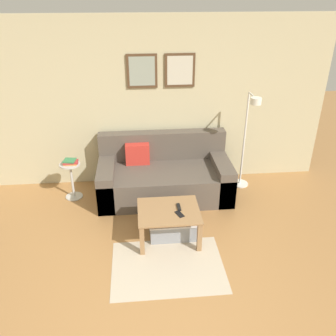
{
  "coord_description": "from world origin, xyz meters",
  "views": [
    {
      "loc": [
        -0.16,
        -2.15,
        2.89
      ],
      "look_at": [
        0.22,
        1.77,
        0.85
      ],
      "focal_mm": 38.0,
      "sensor_mm": 36.0,
      "label": 1
    }
  ],
  "objects_px": {
    "side_table": "(72,178)",
    "coffee_table": "(169,216)",
    "book_stack": "(70,162)",
    "remote_control": "(179,207)",
    "floor_lamp": "(248,138)",
    "couch": "(164,176)",
    "storage_bin": "(173,227)",
    "cell_phone": "(180,214)"
  },
  "relations": [
    {
      "from": "couch",
      "to": "side_table",
      "type": "height_order",
      "value": "couch"
    },
    {
      "from": "side_table",
      "to": "cell_phone",
      "type": "xyz_separation_m",
      "value": [
        1.47,
        -1.21,
        0.08
      ]
    },
    {
      "from": "floor_lamp",
      "to": "cell_phone",
      "type": "xyz_separation_m",
      "value": [
        -1.16,
        -1.21,
        -0.45
      ]
    },
    {
      "from": "remote_control",
      "to": "cell_phone",
      "type": "relative_size",
      "value": 1.07
    },
    {
      "from": "coffee_table",
      "to": "floor_lamp",
      "type": "relative_size",
      "value": 0.5
    },
    {
      "from": "floor_lamp",
      "to": "couch",
      "type": "bearing_deg",
      "value": -179.26
    },
    {
      "from": "storage_bin",
      "to": "book_stack",
      "type": "distance_m",
      "value": 1.81
    },
    {
      "from": "storage_bin",
      "to": "floor_lamp",
      "type": "xyz_separation_m",
      "value": [
        1.23,
        1.07,
        0.74
      ]
    },
    {
      "from": "couch",
      "to": "storage_bin",
      "type": "distance_m",
      "value": 1.07
    },
    {
      "from": "couch",
      "to": "book_stack",
      "type": "distance_m",
      "value": 1.4
    },
    {
      "from": "floor_lamp",
      "to": "coffee_table",
      "type": "bearing_deg",
      "value": -139.02
    },
    {
      "from": "book_stack",
      "to": "remote_control",
      "type": "distance_m",
      "value": 1.81
    },
    {
      "from": "book_stack",
      "to": "storage_bin",
      "type": "bearing_deg",
      "value": -37.66
    },
    {
      "from": "side_table",
      "to": "coffee_table",
      "type": "bearing_deg",
      "value": -39.48
    },
    {
      "from": "side_table",
      "to": "couch",
      "type": "bearing_deg",
      "value": -0.44
    },
    {
      "from": "coffee_table",
      "to": "side_table",
      "type": "bearing_deg",
      "value": 140.52
    },
    {
      "from": "coffee_table",
      "to": "cell_phone",
      "type": "relative_size",
      "value": 5.46
    },
    {
      "from": "book_stack",
      "to": "remote_control",
      "type": "xyz_separation_m",
      "value": [
        1.46,
        -1.06,
        -0.17
      ]
    },
    {
      "from": "coffee_table",
      "to": "storage_bin",
      "type": "relative_size",
      "value": 1.26
    },
    {
      "from": "side_table",
      "to": "storage_bin",
      "type": "bearing_deg",
      "value": -37.42
    },
    {
      "from": "floor_lamp",
      "to": "cell_phone",
      "type": "height_order",
      "value": "floor_lamp"
    },
    {
      "from": "coffee_table",
      "to": "floor_lamp",
      "type": "height_order",
      "value": "floor_lamp"
    },
    {
      "from": "floor_lamp",
      "to": "cell_phone",
      "type": "distance_m",
      "value": 1.73
    },
    {
      "from": "cell_phone",
      "to": "storage_bin",
      "type": "bearing_deg",
      "value": 94.07
    },
    {
      "from": "remote_control",
      "to": "cell_phone",
      "type": "distance_m",
      "value": 0.14
    },
    {
      "from": "coffee_table",
      "to": "book_stack",
      "type": "bearing_deg",
      "value": 140.26
    },
    {
      "from": "coffee_table",
      "to": "book_stack",
      "type": "relative_size",
      "value": 3.48
    },
    {
      "from": "storage_bin",
      "to": "cell_phone",
      "type": "height_order",
      "value": "cell_phone"
    },
    {
      "from": "storage_bin",
      "to": "remote_control",
      "type": "height_order",
      "value": "remote_control"
    },
    {
      "from": "side_table",
      "to": "cell_phone",
      "type": "distance_m",
      "value": 1.9
    },
    {
      "from": "couch",
      "to": "side_table",
      "type": "distance_m",
      "value": 1.38
    },
    {
      "from": "coffee_table",
      "to": "storage_bin",
      "type": "xyz_separation_m",
      "value": [
        0.05,
        0.04,
        -0.21
      ]
    },
    {
      "from": "cell_phone",
      "to": "book_stack",
      "type": "bearing_deg",
      "value": 117.8
    },
    {
      "from": "side_table",
      "to": "book_stack",
      "type": "height_order",
      "value": "book_stack"
    },
    {
      "from": "couch",
      "to": "remote_control",
      "type": "distance_m",
      "value": 1.06
    },
    {
      "from": "storage_bin",
      "to": "cell_phone",
      "type": "xyz_separation_m",
      "value": [
        0.07,
        -0.14,
        0.29
      ]
    },
    {
      "from": "coffee_table",
      "to": "cell_phone",
      "type": "distance_m",
      "value": 0.18
    },
    {
      "from": "side_table",
      "to": "remote_control",
      "type": "relative_size",
      "value": 3.78
    },
    {
      "from": "floor_lamp",
      "to": "remote_control",
      "type": "distance_m",
      "value": 1.63
    },
    {
      "from": "floor_lamp",
      "to": "book_stack",
      "type": "bearing_deg",
      "value": -179.85
    },
    {
      "from": "storage_bin",
      "to": "book_stack",
      "type": "xyz_separation_m",
      "value": [
        -1.38,
        1.07,
        0.47
      ]
    },
    {
      "from": "floor_lamp",
      "to": "remote_control",
      "type": "relative_size",
      "value": 10.18
    }
  ]
}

